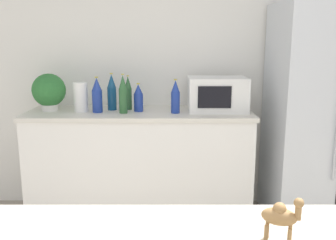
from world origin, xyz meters
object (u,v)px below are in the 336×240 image
(potted_plant, at_px, (50,91))
(camel_figurine_second, at_px, (282,216))
(microwave, at_px, (218,94))
(back_bottle_3, at_px, (113,92))
(paper_towel_roll, at_px, (82,97))
(back_bottle_0, at_px, (140,98))
(back_bottle_1, at_px, (177,97))
(back_bottle_2, at_px, (129,93))
(refrigerator, at_px, (325,116))
(back_bottle_4, at_px, (98,95))
(back_bottle_5, at_px, (124,94))

(potted_plant, bearing_deg, camel_figurine_second, -57.72)
(potted_plant, bearing_deg, microwave, 0.63)
(potted_plant, relative_size, back_bottle_3, 1.00)
(paper_towel_roll, relative_size, back_bottle_0, 1.03)
(microwave, xyz_separation_m, back_bottle_1, (-0.35, -0.11, -0.01))
(paper_towel_roll, height_order, back_bottle_2, back_bottle_2)
(microwave, distance_m, back_bottle_3, 0.88)
(paper_towel_roll, xyz_separation_m, camel_figurine_second, (1.05, -2.05, -0.04))
(refrigerator, height_order, potted_plant, refrigerator)
(refrigerator, height_order, back_bottle_4, refrigerator)
(back_bottle_4, xyz_separation_m, back_bottle_5, (0.22, -0.04, 0.01))
(refrigerator, xyz_separation_m, back_bottle_3, (-1.75, 0.12, 0.18))
(paper_towel_roll, height_order, back_bottle_3, back_bottle_3)
(refrigerator, height_order, back_bottle_3, refrigerator)
(microwave, bearing_deg, back_bottle_0, -176.99)
(back_bottle_0, bearing_deg, paper_towel_roll, -178.02)
(paper_towel_roll, xyz_separation_m, microwave, (1.13, 0.05, 0.02))
(paper_towel_roll, height_order, back_bottle_5, back_bottle_5)
(potted_plant, xyz_separation_m, microwave, (1.40, 0.02, -0.03))
(back_bottle_2, bearing_deg, paper_towel_roll, -163.77)
(back_bottle_5, bearing_deg, paper_towel_roll, 169.37)
(refrigerator, xyz_separation_m, back_bottle_0, (-1.52, 0.06, 0.14))
(back_bottle_0, bearing_deg, microwave, 3.01)
(refrigerator, bearing_deg, back_bottle_5, -179.22)
(back_bottle_4, height_order, back_bottle_5, back_bottle_5)
(potted_plant, height_order, paper_towel_roll, potted_plant)
(back_bottle_1, bearing_deg, back_bottle_0, 165.80)
(back_bottle_0, bearing_deg, refrigerator, -2.30)
(back_bottle_2, height_order, camel_figurine_second, back_bottle_2)
(potted_plant, bearing_deg, back_bottle_4, -8.82)
(back_bottle_4, relative_size, camel_figurine_second, 1.99)
(camel_figurine_second, bearing_deg, back_bottle_0, 105.50)
(back_bottle_4, bearing_deg, paper_towel_roll, 168.63)
(refrigerator, xyz_separation_m, camel_figurine_second, (-0.95, -2.00, 0.11))
(back_bottle_3, height_order, back_bottle_4, back_bottle_3)
(potted_plant, bearing_deg, refrigerator, -2.03)
(back_bottle_0, relative_size, back_bottle_1, 0.85)
(refrigerator, height_order, back_bottle_2, refrigerator)
(microwave, bearing_deg, back_bottle_5, -171.32)
(paper_towel_roll, distance_m, back_bottle_3, 0.26)
(back_bottle_5, bearing_deg, camel_figurine_second, -70.82)
(back_bottle_5, bearing_deg, back_bottle_3, 127.74)
(paper_towel_roll, bearing_deg, back_bottle_1, -4.46)
(back_bottle_4, bearing_deg, potted_plant, 171.18)
(back_bottle_1, xyz_separation_m, back_bottle_3, (-0.53, 0.14, 0.02))
(refrigerator, relative_size, back_bottle_5, 5.69)
(paper_towel_roll, xyz_separation_m, back_bottle_3, (0.25, 0.08, 0.03))
(back_bottle_0, height_order, back_bottle_2, back_bottle_2)
(paper_towel_roll, relative_size, back_bottle_5, 0.76)
(back_bottle_4, height_order, camel_figurine_second, back_bottle_4)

